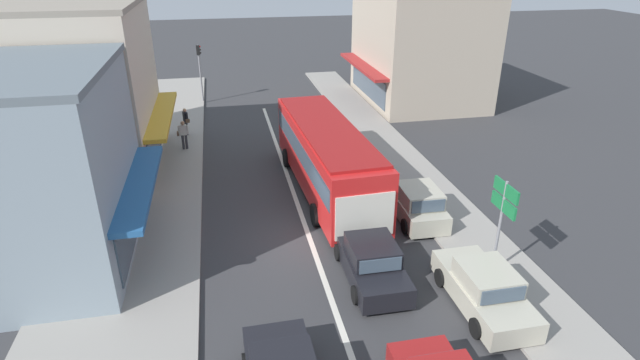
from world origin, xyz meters
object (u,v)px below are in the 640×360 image
parked_sedan_kerb_front (484,289)px  pedestrian_browsing_midblock (186,120)px  sedan_queue_far_back (371,261)px  parked_hatchback_kerb_second (417,204)px  city_bus (326,154)px  pedestrian_with_handbag_near (183,133)px  traffic_light_downstreet (200,64)px  directional_road_sign (503,206)px

parked_sedan_kerb_front → pedestrian_browsing_midblock: pedestrian_browsing_midblock is taller
sedan_queue_far_back → parked_hatchback_kerb_second: 4.72m
city_bus → parked_sedan_kerb_front: size_ratio=2.61×
pedestrian_with_handbag_near → traffic_light_downstreet: bearing=84.6°
parked_hatchback_kerb_second → traffic_light_downstreet: traffic_light_downstreet is taller
parked_hatchback_kerb_second → traffic_light_downstreet: (-8.91, 19.75, 2.15)m
traffic_light_downstreet → pedestrian_with_handbag_near: (-0.92, -9.79, -1.79)m
pedestrian_with_handbag_near → pedestrian_browsing_midblock: bearing=89.2°
sedan_queue_far_back → directional_road_sign: directional_road_sign is taller
traffic_light_downstreet → directional_road_sign: (10.06, -24.03, -0.15)m
directional_road_sign → pedestrian_browsing_midblock: (-10.95, 16.68, -1.64)m
parked_hatchback_kerb_second → parked_sedan_kerb_front: bearing=-90.3°
parked_hatchback_kerb_second → directional_road_sign: directional_road_sign is taller
parked_hatchback_kerb_second → pedestrian_browsing_midblock: (-9.80, 12.40, 0.36)m
sedan_queue_far_back → pedestrian_with_handbag_near: pedestrian_with_handbag_near is taller
traffic_light_downstreet → pedestrian_browsing_midblock: size_ratio=2.58×
pedestrian_with_handbag_near → pedestrian_browsing_midblock: size_ratio=1.00×
parked_sedan_kerb_front → pedestrian_with_handbag_near: size_ratio=2.58×
city_bus → parked_hatchback_kerb_second: bearing=-47.1°
sedan_queue_far_back → pedestrian_with_handbag_near: (-6.76, 13.54, 0.40)m
parked_sedan_kerb_front → pedestrian_with_handbag_near: (-9.80, 15.73, 0.40)m
pedestrian_with_handbag_near → city_bus: bearing=-44.5°
pedestrian_with_handbag_near → parked_sedan_kerb_front: bearing=-58.1°
parked_sedan_kerb_front → pedestrian_browsing_midblock: bearing=118.3°
city_bus → pedestrian_with_handbag_near: (-6.70, 6.59, -0.81)m
city_bus → directional_road_sign: (4.28, -7.65, 0.82)m
city_bus → parked_sedan_kerb_front: bearing=-71.3°
parked_hatchback_kerb_second → city_bus: bearing=132.9°
sedan_queue_far_back → directional_road_sign: size_ratio=1.17×
city_bus → pedestrian_with_handbag_near: bearing=135.5°
parked_sedan_kerb_front → directional_road_sign: 2.79m
directional_road_sign → traffic_light_downstreet: bearing=112.7°
directional_road_sign → pedestrian_browsing_midblock: bearing=123.3°
parked_sedan_kerb_front → parked_hatchback_kerb_second: 5.78m
parked_hatchback_kerb_second → directional_road_sign: size_ratio=1.04×
parked_sedan_kerb_front → directional_road_sign: size_ratio=1.17×
parked_hatchback_kerb_second → traffic_light_downstreet: bearing=114.3°
parked_sedan_kerb_front → parked_hatchback_kerb_second: parked_hatchback_kerb_second is taller
city_bus → pedestrian_browsing_midblock: size_ratio=6.72×
parked_hatchback_kerb_second → pedestrian_browsing_midblock: size_ratio=2.30×
pedestrian_with_handbag_near → pedestrian_browsing_midblock: 2.44m
sedan_queue_far_back → pedestrian_browsing_midblock: bearing=112.8°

